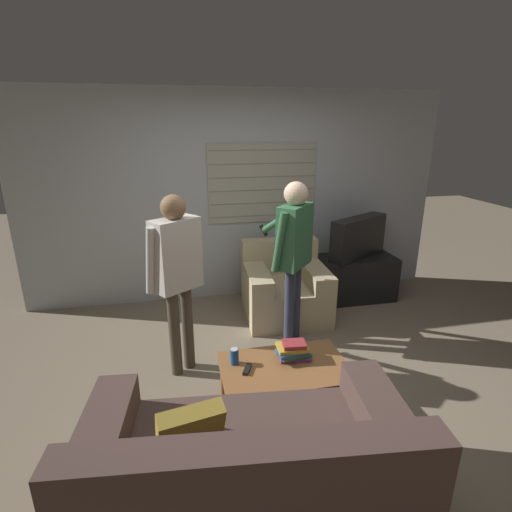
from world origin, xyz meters
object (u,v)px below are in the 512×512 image
person_right_standing (293,243)px  soda_can (234,356)px  armchair_beige (284,288)px  tv (358,237)px  coffee_table (285,370)px  spare_remote (247,369)px  person_left_standing (176,265)px  couch_blue (248,474)px  book_stack (293,351)px

person_right_standing → soda_can: size_ratio=13.05×
armchair_beige → tv: bearing=-163.7°
coffee_table → spare_remote: 0.29m
soda_can → person_left_standing: bearing=121.5°
tv → armchair_beige: bearing=-15.7°
couch_blue → tv: (1.91, 2.70, 0.50)m
person_left_standing → tv: bearing=-7.2°
spare_remote → tv: bearing=71.5°
person_left_standing → person_right_standing: bearing=-18.9°
person_right_standing → tv: bearing=-10.5°
armchair_beige → person_left_standing: bearing=39.6°
person_right_standing → couch_blue: bearing=-161.2°
couch_blue → spare_remote: couch_blue is taller
soda_can → spare_remote: bearing=-55.6°
armchair_beige → spare_remote: size_ratio=7.12×
person_right_standing → book_stack: (-0.28, -0.97, -0.57)m
couch_blue → soda_can: couch_blue is taller
person_left_standing → spare_remote: person_left_standing is taller
book_stack → spare_remote: bearing=-167.3°
armchair_beige → book_stack: 1.62m
tv → person_right_standing: (-1.10, -0.83, 0.24)m
tv → couch_blue: bearing=25.7°
couch_blue → person_left_standing: 1.74m
coffee_table → spare_remote: size_ratio=7.14×
coffee_table → tv: tv is taller
tv → person_right_standing: person_right_standing is taller
book_stack → soda_can: 0.46m
person_right_standing → armchair_beige: bearing=33.5°
couch_blue → person_left_standing: bearing=107.7°
coffee_table → person_right_standing: bearing=70.4°
soda_can → spare_remote: 0.15m
armchair_beige → person_right_standing: 0.94m
person_left_standing → spare_remote: (0.46, -0.74, -0.60)m
person_right_standing → spare_remote: bearing=-169.8°
armchair_beige → spare_remote: bearing=68.3°
armchair_beige → soda_can: size_ratio=7.62×
tv → soda_can: bearing=15.0°
coffee_table → tv: size_ratio=1.13×
person_left_standing → soda_can: bearing=-92.9°
couch_blue → coffee_table: couch_blue is taller
coffee_table → book_stack: 0.17m
book_stack → soda_can: (-0.46, 0.03, -0.01)m
book_stack → spare_remote: (-0.38, -0.09, -0.06)m
armchair_beige → tv: tv is taller
book_stack → spare_remote: book_stack is taller
couch_blue → person_left_standing: size_ratio=1.17×
couch_blue → book_stack: couch_blue is taller
person_left_standing → book_stack: 1.20m
spare_remote → person_right_standing: bearing=82.3°
tv → soda_can: (-1.84, -1.77, -0.34)m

